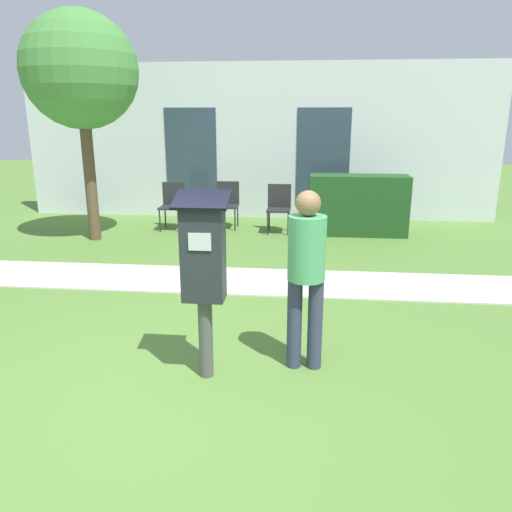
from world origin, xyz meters
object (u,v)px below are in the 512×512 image
Objects in this scene: parking_meter at (203,263)px; outdoor_chair_right at (279,204)px; person_standing at (306,267)px; outdoor_chair_left at (173,202)px; outdoor_chair_middle at (227,201)px.

outdoor_chair_right is at bearing 86.87° from parking_meter.
parking_meter is 0.87m from person_standing.
person_standing reaches higher than outdoor_chair_right.
outdoor_chair_left is (-2.60, 5.32, -0.40)m from person_standing.
outdoor_chair_left is 2.07m from outdoor_chair_right.
person_standing is at bearing -69.91° from outdoor_chair_middle.
outdoor_chair_middle is at bearing 137.49° from person_standing.
outdoor_chair_right is (2.07, -0.05, 0.00)m from outdoor_chair_left.
person_standing is 5.93m from outdoor_chair_left.
parking_meter is at bearing -131.79° from person_standing.
outdoor_chair_middle is 1.07m from outdoor_chair_right.
outdoor_chair_left is 1.00× the size of outdoor_chair_right.
person_standing reaches higher than outdoor_chair_middle.
outdoor_chair_middle is at bearing 97.20° from parking_meter.
outdoor_chair_left and outdoor_chair_middle have the same top height.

